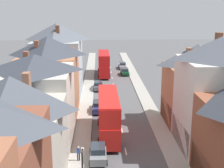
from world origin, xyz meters
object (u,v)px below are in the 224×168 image
(car_mid_black, at_px, (98,85))
(car_parked_right_b, at_px, (98,106))
(car_near_blue, at_px, (125,72))
(pedestrian_mid_right, at_px, (78,153))
(car_parked_left_a, at_px, (106,100))
(double_decker_bus_lead, at_px, (104,63))
(car_near_silver, at_px, (123,65))
(car_far_grey, at_px, (98,152))
(double_decker_bus_mid_street, at_px, (108,114))

(car_mid_black, xyz_separation_m, car_parked_right_b, (-0.00, -12.65, 0.04))
(car_near_blue, height_order, car_mid_black, car_mid_black)
(car_mid_black, height_order, pedestrian_mid_right, pedestrian_mid_right)
(car_parked_left_a, bearing_deg, double_decker_bus_lead, 90.02)
(car_parked_left_a, distance_m, car_mid_black, 9.63)
(car_parked_left_a, bearing_deg, car_near_blue, 77.49)
(car_near_blue, bearing_deg, car_near_silver, 90.00)
(car_far_grey, bearing_deg, car_parked_right_b, 90.00)
(car_mid_black, distance_m, pedestrian_mid_right, 28.48)
(double_decker_bus_mid_street, bearing_deg, car_parked_left_a, 89.96)
(car_mid_black, bearing_deg, double_decker_bus_lead, 84.08)
(car_near_blue, bearing_deg, car_parked_right_b, -103.83)
(pedestrian_mid_right, bearing_deg, car_parked_right_b, 82.53)
(double_decker_bus_mid_street, distance_m, car_near_blue, 34.64)
(double_decker_bus_lead, distance_m, car_parked_left_a, 22.08)
(double_decker_bus_mid_street, relative_size, pedestrian_mid_right, 6.71)
(car_near_blue, distance_m, car_near_silver, 7.36)
(car_parked_right_b, bearing_deg, double_decker_bus_mid_street, -81.88)
(car_parked_left_a, xyz_separation_m, pedestrian_mid_right, (-3.37, -18.86, 0.23))
(car_near_silver, distance_m, car_parked_left_a, 29.84)
(car_near_silver, bearing_deg, car_far_grey, -97.37)
(double_decker_bus_lead, height_order, pedestrian_mid_right, double_decker_bus_lead)
(double_decker_bus_mid_street, bearing_deg, pedestrian_mid_right, -116.57)
(car_parked_left_a, height_order, car_parked_right_b, car_parked_right_b)
(car_mid_black, bearing_deg, double_decker_bus_mid_street, -86.59)
(car_parked_left_a, distance_m, car_far_grey, 18.54)
(car_near_blue, relative_size, car_parked_right_b, 0.89)
(car_parked_left_a, xyz_separation_m, car_parked_right_b, (-1.30, -3.10, 0.05))
(car_parked_left_a, height_order, car_far_grey, car_far_grey)
(car_near_silver, distance_m, car_far_grey, 48.33)
(car_near_blue, relative_size, pedestrian_mid_right, 2.54)
(double_decker_bus_mid_street, xyz_separation_m, car_near_blue, (4.91, 34.23, -2.01))
(pedestrian_mid_right, bearing_deg, car_near_blue, 78.58)
(car_mid_black, height_order, car_parked_right_b, car_parked_right_b)
(car_near_blue, height_order, car_parked_left_a, car_near_blue)
(car_near_silver, height_order, car_mid_black, car_near_silver)
(car_parked_right_b, relative_size, pedestrian_mid_right, 2.85)
(car_near_silver, bearing_deg, car_parked_left_a, -99.45)
(car_parked_left_a, xyz_separation_m, car_mid_black, (-1.30, 9.55, 0.01))
(car_parked_left_a, bearing_deg, car_far_grey, -94.02)
(car_parked_left_a, height_order, pedestrian_mid_right, pedestrian_mid_right)
(car_near_blue, xyz_separation_m, car_parked_right_b, (-6.20, -25.18, 0.04))
(car_near_silver, relative_size, car_far_grey, 1.06)
(car_near_blue, bearing_deg, pedestrian_mid_right, -101.42)
(car_mid_black, distance_m, car_parked_right_b, 12.65)
(car_parked_left_a, xyz_separation_m, car_far_grey, (-1.30, -18.50, 0.05))
(double_decker_bus_lead, bearing_deg, car_near_blue, 1.08)
(car_near_silver, xyz_separation_m, car_parked_right_b, (-6.20, -32.54, 0.03))
(double_decker_bus_mid_street, xyz_separation_m, car_parked_left_a, (0.01, 12.15, -2.01))
(car_mid_black, bearing_deg, car_near_blue, 63.68)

